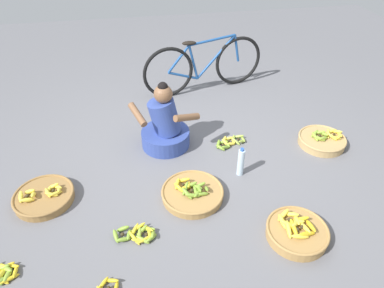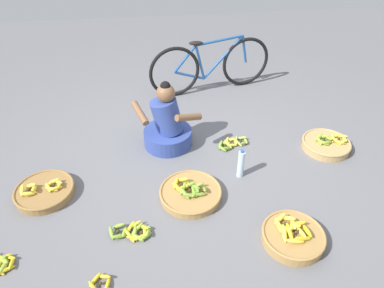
{
  "view_description": "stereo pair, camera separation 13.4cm",
  "coord_description": "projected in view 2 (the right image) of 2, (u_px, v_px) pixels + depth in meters",
  "views": [
    {
      "loc": [
        -0.47,
        -2.72,
        2.28
      ],
      "look_at": [
        0.0,
        -0.2,
        0.35
      ],
      "focal_mm": 32.09,
      "sensor_mm": 36.0,
      "label": 1
    },
    {
      "loc": [
        -0.34,
        -2.74,
        2.28
      ],
      "look_at": [
        0.0,
        -0.2,
        0.35
      ],
      "focal_mm": 32.09,
      "sensor_mm": 36.0,
      "label": 2
    }
  ],
  "objects": [
    {
      "name": "ground_plane",
      "position": [
        189.0,
        159.0,
        3.58
      ],
      "size": [
        10.0,
        10.0,
        0.0
      ],
      "primitive_type": "plane",
      "color": "slate"
    },
    {
      "name": "bicycle_leaning",
      "position": [
        211.0,
        66.0,
        4.58
      ],
      "size": [
        1.68,
        0.37,
        0.73
      ],
      "color": "black",
      "rests_on": "ground"
    },
    {
      "name": "banana_basket_near_bicycle",
      "position": [
        326.0,
        144.0,
        3.7
      ],
      "size": [
        0.51,
        0.51,
        0.16
      ],
      "color": "tan",
      "rests_on": "ground"
    },
    {
      "name": "banana_basket_front_left",
      "position": [
        45.0,
        191.0,
        3.14
      ],
      "size": [
        0.54,
        0.54,
        0.15
      ],
      "color": "olive",
      "rests_on": "ground"
    },
    {
      "name": "loose_bananas_front_right",
      "position": [
        134.0,
        232.0,
        2.8
      ],
      "size": [
        0.37,
        0.22,
        0.08
      ],
      "color": "olive",
      "rests_on": "ground"
    },
    {
      "name": "loose_bananas_mid_left",
      "position": [
        232.0,
        143.0,
        3.76
      ],
      "size": [
        0.38,
        0.25,
        0.08
      ],
      "color": "#9EB747",
      "rests_on": "ground"
    },
    {
      "name": "banana_basket_back_left",
      "position": [
        293.0,
        236.0,
        2.72
      ],
      "size": [
        0.5,
        0.5,
        0.17
      ],
      "color": "#A87F47",
      "rests_on": "ground"
    },
    {
      "name": "water_bottle",
      "position": [
        241.0,
        164.0,
        3.29
      ],
      "size": [
        0.07,
        0.07,
        0.32
      ],
      "color": "silver",
      "rests_on": "ground"
    },
    {
      "name": "banana_basket_mid_right",
      "position": [
        190.0,
        193.0,
        3.12
      ],
      "size": [
        0.57,
        0.57,
        0.14
      ],
      "color": "#A87F47",
      "rests_on": "ground"
    },
    {
      "name": "vendor_woman_front",
      "position": [
        167.0,
        126.0,
        3.65
      ],
      "size": [
        0.72,
        0.53,
        0.76
      ],
      "color": "#334793",
      "rests_on": "ground"
    },
    {
      "name": "loose_bananas_front_center",
      "position": [
        101.0,
        283.0,
        2.44
      ],
      "size": [
        0.17,
        0.18,
        0.07
      ],
      "color": "gold",
      "rests_on": "ground"
    }
  ]
}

